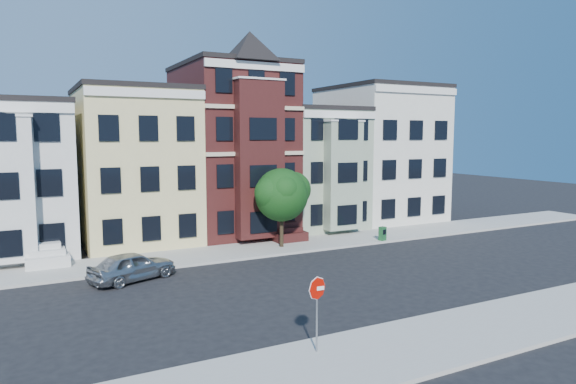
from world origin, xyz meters
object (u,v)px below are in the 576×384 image
street_tree (282,198)px  parked_car (132,266)px  newspaper_box (382,234)px  stop_sign (317,309)px

street_tree → parked_car: bearing=-163.1°
street_tree → newspaper_box: size_ratio=6.67×
newspaper_box → stop_sign: size_ratio=0.33×
parked_car → newspaper_box: bearing=-105.2°
street_tree → parked_car: (-9.80, -2.98, -2.50)m
street_tree → newspaper_box: street_tree is taller
parked_car → stop_sign: stop_sign is taller
street_tree → stop_sign: size_ratio=2.18×
street_tree → parked_car: 10.54m
newspaper_box → stop_sign: (-13.08, -13.34, 0.95)m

